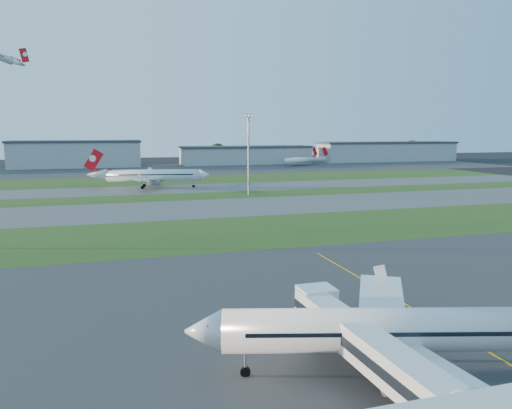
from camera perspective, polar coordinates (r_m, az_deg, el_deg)
name	(u,v)px	position (r m, az deg, el deg)	size (l,w,h in m)	color
ground	(386,321)	(58.11, 14.63, -12.74)	(700.00, 700.00, 0.00)	black
apron_near	(386,321)	(58.11, 14.63, -12.73)	(300.00, 70.00, 0.01)	#333335
grass_strip_a	(253,231)	(104.25, -0.35, -3.02)	(300.00, 34.00, 0.01)	#264C19
taxiway_a	(219,208)	(135.75, -4.28, -0.35)	(300.00, 32.00, 0.01)	#515154
grass_strip_b	(202,196)	(160.01, -6.21, 0.96)	(300.00, 18.00, 0.01)	#264C19
taxiway_b	(191,189)	(181.53, -7.49, 1.82)	(300.00, 26.00, 0.01)	#515154
grass_strip_c	(178,180)	(213.99, -8.92, 2.79)	(300.00, 40.00, 0.01)	#264C19
apron_far	(162,169)	(273.34, -10.65, 3.96)	(400.00, 80.00, 0.01)	#333335
yellow_line	(425,316)	(60.74, 18.76, -11.97)	(0.25, 60.00, 0.02)	gold
jet_bridge	(381,358)	(39.85, 14.11, -16.64)	(4.20, 26.90, 6.20)	silver
airliner_parked	(399,331)	(45.06, 16.04, -13.73)	(35.44, 29.77, 11.32)	white
airliner_taxiing	(153,176)	(185.14, -11.74, 3.25)	(40.77, 34.29, 12.82)	white
mini_jet_near	(301,160)	(297.57, 5.15, 5.06)	(26.23, 14.73, 9.48)	white
mini_jet_far	(308,160)	(304.65, 5.99, 5.12)	(28.13, 9.55, 9.48)	white
light_mast_centre	(249,149)	(160.24, -0.85, 6.34)	(3.20, 0.70, 25.80)	gray
hangar_west	(76,154)	(301.75, -19.87, 5.47)	(71.40, 23.00, 15.20)	#9B9EA2
hangar_east	(246,155)	(312.84, -1.17, 5.69)	(81.60, 23.00, 11.20)	#9B9EA2
hangar_far_east	(387,151)	(352.98, 14.76, 5.89)	(96.90, 23.00, 13.20)	#9B9EA2
tree_mid_west	(121,155)	(312.51, -15.16, 5.43)	(9.90, 9.90, 10.80)	black
tree_mid_east	(218,152)	(322.75, -4.42, 5.96)	(11.55, 11.55, 12.60)	black
tree_east	(326,152)	(344.78, 7.99, 5.95)	(10.45, 10.45, 11.40)	black
tree_far_east	(412,149)	(382.60, 17.37, 6.08)	(12.65, 12.65, 13.80)	black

